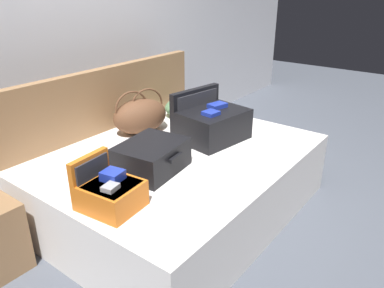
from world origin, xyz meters
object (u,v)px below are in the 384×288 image
(hard_case_medium, at_px, (151,157))
(hard_case_small, at_px, (109,192))
(hard_case_large, at_px, (211,122))
(pillow_near_headboard, at_px, (185,106))
(bed, at_px, (180,182))
(duffel_bag, at_px, (140,116))

(hard_case_medium, xyz_separation_m, hard_case_small, (-0.47, -0.12, -0.00))
(hard_case_large, xyz_separation_m, hard_case_small, (-1.18, -0.12, -0.05))
(hard_case_medium, relative_size, pillow_near_headboard, 1.18)
(bed, distance_m, hard_case_small, 0.89)
(hard_case_medium, bearing_deg, hard_case_small, -173.24)
(hard_case_medium, relative_size, duffel_bag, 0.92)
(hard_case_large, height_order, duffel_bag, hard_case_large)
(hard_case_large, bearing_deg, bed, -176.35)
(hard_case_large, xyz_separation_m, duffel_bag, (-0.25, 0.55, 0.01))
(duffel_bag, xyz_separation_m, pillow_near_headboard, (0.58, -0.02, -0.06))
(hard_case_large, xyz_separation_m, pillow_near_headboard, (0.33, 0.54, -0.06))
(hard_case_large, relative_size, pillow_near_headboard, 1.35)
(hard_case_large, relative_size, duffel_bag, 1.06)
(hard_case_small, bearing_deg, hard_case_large, -0.47)
(bed, distance_m, duffel_bag, 0.67)
(bed, bearing_deg, duffel_bag, 77.19)
(bed, bearing_deg, hard_case_large, -5.06)
(bed, xyz_separation_m, pillow_near_headboard, (0.70, 0.50, 0.34))
(hard_case_small, xyz_separation_m, duffel_bag, (0.93, 0.67, 0.05))
(hard_case_medium, distance_m, hard_case_small, 0.49)
(bed, bearing_deg, pillow_near_headboard, 35.75)
(hard_case_large, bearing_deg, duffel_bag, 122.78)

